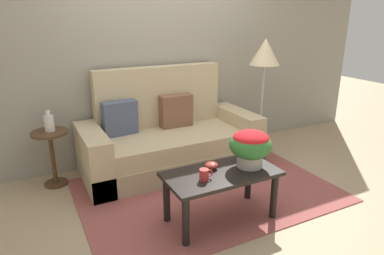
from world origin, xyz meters
The scene contains 11 objects.
ground_plane centered at (0.00, 0.00, 0.00)m, with size 14.00×14.00×0.00m, color tan.
wall_back centered at (0.00, 1.11, 1.33)m, with size 6.40×0.12×2.66m, color gray.
area_rug centered at (0.00, -0.10, 0.01)m, with size 2.56×1.80×0.01m, color #994C47.
couch centered at (-0.11, 0.64, 0.34)m, with size 2.05×0.90×1.17m.
coffee_table centered at (-0.15, -0.62, 0.39)m, with size 1.00×0.51×0.47m.
side_table centered at (-1.39, 0.77, 0.42)m, with size 0.38×0.38×0.61m.
floor_lamp centered at (1.19, 0.56, 1.22)m, with size 0.38×0.38×1.48m.
potted_plant centered at (0.14, -0.63, 0.67)m, with size 0.38×0.38×0.33m.
coffee_mug centered at (-0.35, -0.68, 0.52)m, with size 0.12×0.08×0.10m.
snack_bowl centered at (-0.19, -0.52, 0.50)m, with size 0.12×0.12×0.06m.
table_vase centered at (-1.38, 0.78, 0.70)m, with size 0.10×0.10×0.22m.
Camera 1 is at (-1.60, -2.91, 1.77)m, focal length 32.25 mm.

